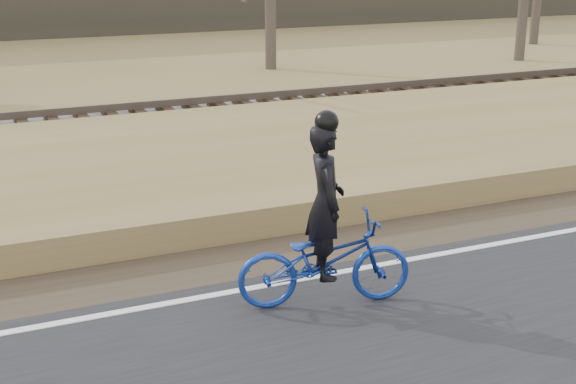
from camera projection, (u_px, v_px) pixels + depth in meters
name	position (u px, v px, depth m)	size (l,w,h in m)	color
ground	(271.00, 297.00, 9.43)	(120.00, 120.00, 0.00)	olive
edge_line	(265.00, 286.00, 9.58)	(120.00, 0.12, 0.01)	silver
shoulder	(236.00, 260.00, 10.47)	(120.00, 1.60, 0.04)	#473A2B
embankment	(171.00, 185.00, 13.02)	(120.00, 5.00, 0.44)	olive
ballast	(119.00, 135.00, 16.33)	(120.00, 3.00, 0.45)	slate
railroad	(118.00, 121.00, 16.24)	(120.00, 2.40, 0.29)	black
cyclist	(325.00, 245.00, 8.93)	(2.08, 1.14, 2.24)	navy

